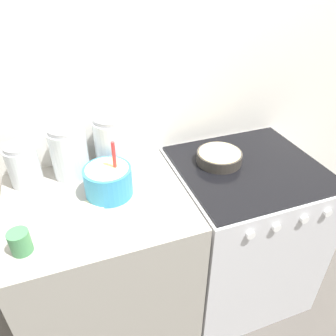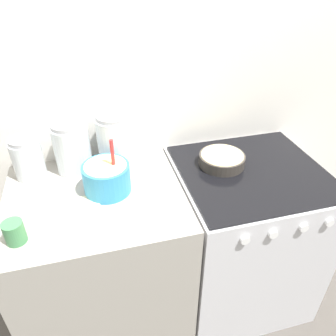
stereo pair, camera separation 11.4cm
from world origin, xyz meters
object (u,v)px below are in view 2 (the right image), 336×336
storage_jar_middle (73,150)px  tin_can (14,232)px  baking_pan (222,159)px  storage_jar_left (28,160)px  storage_jar_right (116,144)px  stove (241,236)px  mixing_bowl (107,176)px

storage_jar_middle → tin_can: size_ratio=2.80×
baking_pan → storage_jar_left: bearing=170.8°
baking_pan → storage_jar_right: 0.54m
storage_jar_right → storage_jar_middle: bearing=-180.0°
stove → tin_can: (-1.08, -0.20, 0.51)m
baking_pan → storage_jar_left: size_ratio=1.14×
stove → storage_jar_left: size_ratio=4.57×
storage_jar_right → tin_can: storage_jar_right is taller
mixing_bowl → storage_jar_middle: mixing_bowl is taller
stove → tin_can: bearing=-169.4°
stove → storage_jar_right: (-0.64, 0.24, 0.58)m
baking_pan → tin_can: bearing=-163.0°
tin_can → storage_jar_left: bearing=87.0°
mixing_bowl → storage_jar_middle: 0.26m
mixing_bowl → stove: bearing=-1.8°
tin_can → stove: bearing=10.6°
storage_jar_middle → storage_jar_right: size_ratio=0.94×
mixing_bowl → storage_jar_right: storage_jar_right is taller
baking_pan → tin_can: tin_can is taller
storage_jar_left → tin_can: size_ratio=2.24×
baking_pan → storage_jar_right: (-0.51, 0.15, 0.08)m
stove → baking_pan: baking_pan is taller
storage_jar_left → storage_jar_middle: 0.21m
stove → tin_can: 1.21m
tin_can → storage_jar_right: bearing=45.0°
baking_pan → storage_jar_middle: bearing=168.2°
storage_jar_right → mixing_bowl: bearing=-108.6°
storage_jar_middle → tin_can: 0.50m
baking_pan → storage_jar_left: storage_jar_left is taller
baking_pan → storage_jar_middle: storage_jar_middle is taller
stove → tin_can: tin_can is taller
mixing_bowl → storage_jar_right: 0.23m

